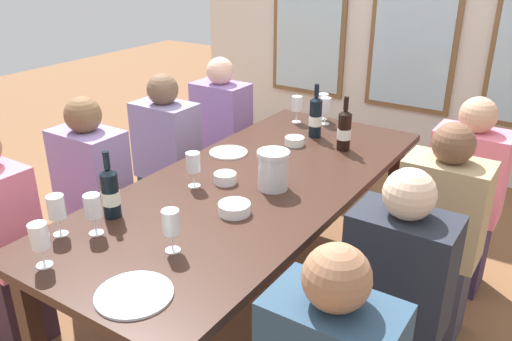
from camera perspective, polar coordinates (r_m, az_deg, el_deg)
name	(u,v)px	position (r m, az deg, el deg)	size (l,w,h in m)	color
ground_plane	(253,304)	(2.98, -0.32, -14.25)	(12.00, 12.00, 0.00)	brown
dining_table	(253,195)	(2.62, -0.35, -2.62)	(0.96, 2.27, 0.74)	#372018
white_plate_0	(228,153)	(2.94, -3.01, 1.96)	(0.21, 0.21, 0.01)	white
white_plate_1	(134,295)	(1.85, -13.08, -12.98)	(0.26, 0.26, 0.01)	white
metal_pitcher	(273,170)	(2.49, 1.88, 0.08)	(0.16, 0.16, 0.19)	silver
wine_bottle_0	(344,130)	(2.99, 9.56, 4.36)	(0.08, 0.08, 0.31)	black
wine_bottle_1	(315,117)	(3.17, 6.47, 5.82)	(0.08, 0.08, 0.32)	black
wine_bottle_2	(110,193)	(2.31, -15.52, -2.33)	(0.08, 0.08, 0.30)	black
tasting_bowl_0	(234,208)	(2.29, -2.36, -4.12)	(0.14, 0.14, 0.05)	white
tasting_bowl_1	(295,141)	(3.06, 4.20, 3.21)	(0.11, 0.11, 0.05)	white
tasting_bowl_2	(225,178)	(2.57, -3.37, -0.82)	(0.11, 0.11, 0.05)	white
wine_glass_0	(323,102)	(3.50, 7.28, 7.35)	(0.07, 0.07, 0.17)	white
wine_glass_1	(297,105)	(3.43, 4.45, 7.12)	(0.07, 0.07, 0.17)	white
wine_glass_2	(56,208)	(2.23, -20.84, -3.81)	(0.07, 0.07, 0.17)	white
wine_glass_3	(171,224)	(2.00, -9.22, -5.75)	(0.07, 0.07, 0.17)	white
wine_glass_4	(326,106)	(3.41, 7.56, 6.98)	(0.07, 0.07, 0.17)	white
wine_glass_5	(193,164)	(2.51, -6.83, 0.71)	(0.07, 0.07, 0.17)	white
wine_glass_6	(93,208)	(2.19, -17.27, -3.89)	(0.07, 0.07, 0.17)	white
wine_glass_7	(39,238)	(2.04, -22.44, -6.79)	(0.07, 0.07, 0.17)	white
seated_person_0	(168,165)	(3.38, -9.52, 0.62)	(0.38, 0.24, 1.11)	#233A40
seated_person_1	(438,240)	(2.67, 19.15, -7.09)	(0.38, 0.24, 1.11)	#393744
seated_person_2	(95,200)	(3.01, -17.09, -3.12)	(0.38, 0.24, 1.11)	#2D3032
seated_person_3	(395,307)	(2.18, 14.81, -14.13)	(0.38, 0.24, 1.11)	#27232D
seated_person_4	(0,246)	(2.74, -26.00, -7.40)	(0.38, 0.24, 1.11)	#37232F
seated_person_6	(222,139)	(3.78, -3.71, 3.48)	(0.38, 0.24, 1.11)	#2D2B3D
seated_person_7	(463,201)	(3.09, 21.54, -3.07)	(0.38, 0.24, 1.11)	#3A2944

